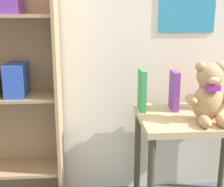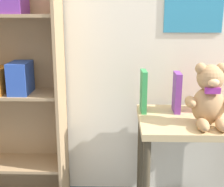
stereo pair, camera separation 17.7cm
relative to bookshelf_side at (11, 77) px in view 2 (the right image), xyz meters
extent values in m
cube|color=silver|center=(0.80, 0.15, 0.43)|extent=(4.80, 0.06, 2.50)
cube|color=teal|center=(1.11, 0.12, 0.40)|extent=(0.36, 0.01, 0.28)
cube|color=tan|center=(0.31, -0.03, -0.10)|extent=(0.02, 0.27, 1.44)
cube|color=tan|center=(0.00, 0.09, -0.10)|extent=(0.63, 0.02, 1.44)
cube|color=tan|center=(0.00, -0.03, -0.56)|extent=(0.60, 0.25, 0.02)
cube|color=tan|center=(0.00, -0.03, -0.10)|extent=(0.60, 0.25, 0.02)
cube|color=tan|center=(0.00, -0.03, 0.36)|extent=(0.60, 0.25, 0.02)
cube|color=#2D51B7|center=(0.07, -0.05, 0.00)|extent=(0.11, 0.19, 0.19)
cube|color=tan|center=(1.10, -0.18, -0.21)|extent=(0.65, 0.51, 0.04)
cylinder|color=#453A29|center=(0.80, 0.04, -0.52)|extent=(0.04, 0.04, 0.59)
ellipsoid|color=tan|center=(1.13, -0.27, -0.09)|extent=(0.17, 0.13, 0.20)
sphere|color=tan|center=(1.13, -0.27, 0.06)|extent=(0.14, 0.14, 0.14)
sphere|color=tan|center=(1.07, -0.27, 0.11)|extent=(0.06, 0.06, 0.06)
sphere|color=tan|center=(1.18, -0.27, 0.11)|extent=(0.06, 0.06, 0.06)
ellipsoid|color=#F4BB82|center=(1.13, -0.33, 0.05)|extent=(0.06, 0.04, 0.04)
ellipsoid|color=tan|center=(1.03, -0.29, -0.07)|extent=(0.06, 0.11, 0.06)
ellipsoid|color=tan|center=(1.08, -0.37, -0.16)|extent=(0.06, 0.12, 0.06)
ellipsoid|color=tan|center=(1.17, -0.37, -0.16)|extent=(0.06, 0.12, 0.06)
cube|color=#992D93|center=(1.13, -0.33, 0.00)|extent=(0.08, 0.02, 0.03)
cube|color=#33934C|center=(0.80, -0.07, -0.07)|extent=(0.03, 0.13, 0.25)
cube|color=purple|center=(1.00, -0.07, -0.07)|extent=(0.04, 0.13, 0.23)
cube|color=#D17093|center=(1.20, -0.05, -0.06)|extent=(0.03, 0.13, 0.26)
camera|label=1|loc=(0.49, -1.84, 0.39)|focal=50.00mm
camera|label=2|loc=(0.66, -1.84, 0.39)|focal=50.00mm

